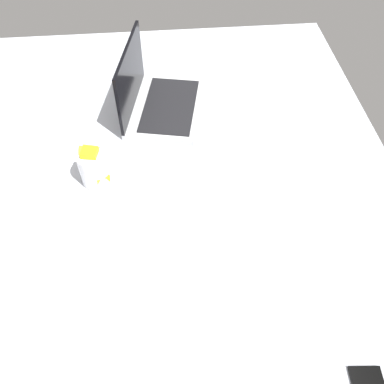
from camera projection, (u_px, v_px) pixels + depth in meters
bed_mattress at (168, 214)px, 125.98cm from camera, size 180.00×140.00×18.00cm
laptop at (156, 99)px, 139.63cm from camera, size 37.04×29.32×23.00cm
snack_cup at (95, 166)px, 118.03cm from camera, size 9.53×9.09×12.81cm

